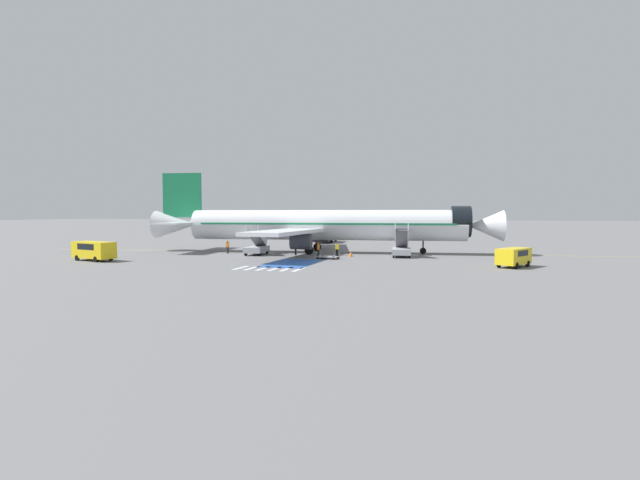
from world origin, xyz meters
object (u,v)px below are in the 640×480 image
object	(u,v)px
ground_crew_0	(318,248)
fuel_tanker	(326,233)
airliner	(321,225)
boarding_stairs_forward	(402,249)
traffic_cone_0	(351,254)
ground_crew_1	(337,248)
ground_crew_2	(228,246)
service_van_1	(94,249)
baggage_cart	(328,257)
service_van_0	(514,256)
boarding_stairs_aft	(257,247)
ground_crew_3	(296,247)

from	to	relation	value
ground_crew_0	fuel_tanker	bearing A→B (deg)	-17.00
fuel_tanker	airliner	bearing A→B (deg)	-81.02
boarding_stairs_forward	traffic_cone_0	xyz separation A→B (m)	(-6.14, -1.35, -0.71)
boarding_stairs_forward	ground_crew_1	bearing A→B (deg)	176.68
fuel_tanker	ground_crew_2	size ratio (longest dim) A/B	5.55
ground_crew_0	ground_crew_2	world-z (taller)	ground_crew_0
service_van_1	ground_crew_2	world-z (taller)	service_van_1
boarding_stairs_forward	ground_crew_2	bearing A→B (deg)	177.09
fuel_tanker	baggage_cart	size ratio (longest dim) A/B	3.40
ground_crew_2	traffic_cone_0	distance (m)	16.83
service_van_0	ground_crew_0	size ratio (longest dim) A/B	2.50
boarding_stairs_aft	ground_crew_0	bearing A→B (deg)	-14.23
traffic_cone_0	boarding_stairs_forward	bearing A→B (deg)	12.36
fuel_tanker	service_van_0	world-z (taller)	fuel_tanker
airliner	boarding_stairs_forward	bearing A→B (deg)	66.97
boarding_stairs_aft	service_van_0	distance (m)	31.31
ground_crew_2	traffic_cone_0	xyz separation A→B (m)	(16.81, -0.34, -0.69)
service_van_0	ground_crew_2	size ratio (longest dim) A/B	2.65
airliner	fuel_tanker	xyz separation A→B (m)	(-5.13, 22.92, -2.05)
ground_crew_2	traffic_cone_0	bearing A→B (deg)	-6.37
fuel_tanker	boarding_stairs_aft	bearing A→B (deg)	-98.00
baggage_cart	traffic_cone_0	bearing A→B (deg)	162.08
service_van_1	ground_crew_1	world-z (taller)	service_van_1
traffic_cone_0	boarding_stairs_aft	bearing A→B (deg)	-178.10
fuel_tanker	traffic_cone_0	world-z (taller)	fuel_tanker
fuel_tanker	ground_crew_0	distance (m)	30.26
service_van_0	ground_crew_0	xyz separation A→B (m)	(-21.83, 5.88, -0.08)
ground_crew_1	boarding_stairs_aft	bearing A→B (deg)	-167.28
ground_crew_2	baggage_cart	bearing A→B (deg)	-20.41
boarding_stairs_forward	service_van_0	distance (m)	14.98
ground_crew_1	baggage_cart	bearing A→B (deg)	-86.02
boarding_stairs_forward	traffic_cone_0	world-z (taller)	boarding_stairs_forward
traffic_cone_0	ground_crew_3	bearing A→B (deg)	177.41
baggage_cart	ground_crew_3	size ratio (longest dim) A/B	1.64
boarding_stairs_forward	fuel_tanker	world-z (taller)	boarding_stairs_forward
ground_crew_1	ground_crew_2	distance (m)	14.85
service_van_0	ground_crew_3	xyz separation A→B (m)	(-25.42, 7.95, -0.16)
traffic_cone_0	fuel_tanker	bearing A→B (deg)	110.09
boarding_stairs_forward	baggage_cart	bearing A→B (deg)	-153.85
ground_crew_1	airliner	bearing A→B (deg)	133.33
ground_crew_0	ground_crew_3	xyz separation A→B (m)	(-3.59, 2.07, -0.08)
boarding_stairs_aft	traffic_cone_0	distance (m)	12.35
boarding_stairs_aft	ground_crew_3	xyz separation A→B (m)	(5.05, 0.74, 0.02)
ground_crew_3	service_van_0	bearing A→B (deg)	-90.64
airliner	traffic_cone_0	world-z (taller)	airliner
service_van_1	ground_crew_2	distance (m)	16.68
airliner	boarding_stairs_forward	world-z (taller)	airliner
ground_crew_3	ground_crew_1	bearing A→B (deg)	-65.57
baggage_cart	ground_crew_0	xyz separation A→B (m)	(-1.66, 1.93, 0.82)
ground_crew_3	traffic_cone_0	bearing A→B (deg)	-75.86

